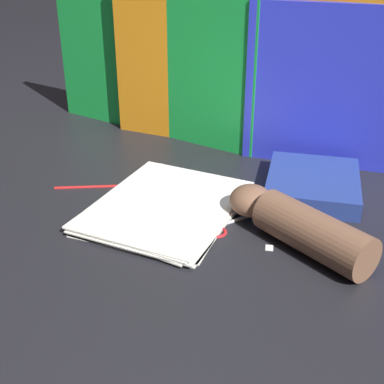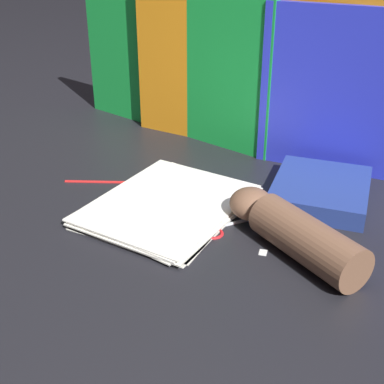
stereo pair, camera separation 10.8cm
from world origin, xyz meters
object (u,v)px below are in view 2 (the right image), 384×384
at_px(book_closed, 321,190).
at_px(scissors, 216,226).
at_px(paper_stack, 169,205).
at_px(hand_forearm, 293,231).

relative_size(book_closed, scissors, 2.00).
distance_m(paper_stack, book_closed, 0.34).
bearing_deg(scissors, book_closed, 60.02).
height_order(paper_stack, book_closed, book_closed).
height_order(book_closed, hand_forearm, hand_forearm).
xyz_separation_m(book_closed, scissors, (-0.13, -0.23, -0.02)).
relative_size(scissors, hand_forearm, 0.42).
bearing_deg(scissors, paper_stack, 173.83).
relative_size(paper_stack, book_closed, 1.35).
bearing_deg(paper_stack, book_closed, 40.00).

